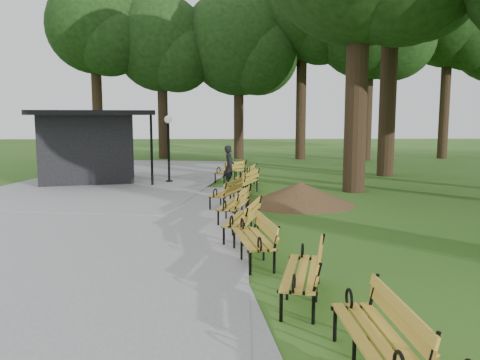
{
  "coord_description": "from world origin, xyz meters",
  "views": [
    {
      "loc": [
        -0.53,
        -7.99,
        2.83
      ],
      "look_at": [
        -0.16,
        5.0,
        1.1
      ],
      "focal_mm": 36.83,
      "sensor_mm": 36.0,
      "label": 1
    }
  ],
  "objects_px": {
    "bench_5": "(234,204)",
    "bench_2": "(302,273)",
    "bench_1": "(375,337)",
    "bench_8": "(245,176)",
    "person": "(229,166)",
    "kiosk": "(88,146)",
    "lamp_post": "(168,134)",
    "bench_3": "(253,239)",
    "bench_4": "(242,219)",
    "bench_6": "(227,193)",
    "dirt_mound": "(300,194)",
    "bench_7": "(244,182)",
    "bench_9": "(230,171)"
  },
  "relations": [
    {
      "from": "bench_5",
      "to": "bench_2",
      "type": "bearing_deg",
      "value": 23.07
    },
    {
      "from": "bench_1",
      "to": "bench_8",
      "type": "distance_m",
      "value": 14.2
    },
    {
      "from": "bench_8",
      "to": "person",
      "type": "bearing_deg",
      "value": -90.0
    },
    {
      "from": "kiosk",
      "to": "lamp_post",
      "type": "bearing_deg",
      "value": -21.1
    },
    {
      "from": "bench_3",
      "to": "bench_4",
      "type": "height_order",
      "value": "same"
    },
    {
      "from": "lamp_post",
      "to": "bench_3",
      "type": "distance_m",
      "value": 11.65
    },
    {
      "from": "bench_6",
      "to": "bench_4",
      "type": "bearing_deg",
      "value": 26.74
    },
    {
      "from": "bench_2",
      "to": "bench_3",
      "type": "height_order",
      "value": "same"
    },
    {
      "from": "kiosk",
      "to": "dirt_mound",
      "type": "xyz_separation_m",
      "value": [
        8.17,
        -5.75,
        -1.13
      ]
    },
    {
      "from": "kiosk",
      "to": "bench_7",
      "type": "relative_size",
      "value": 2.52
    },
    {
      "from": "bench_1",
      "to": "bench_6",
      "type": "bearing_deg",
      "value": -172.91
    },
    {
      "from": "bench_1",
      "to": "bench_3",
      "type": "bearing_deg",
      "value": -167.49
    },
    {
      "from": "bench_5",
      "to": "bench_8",
      "type": "height_order",
      "value": "same"
    },
    {
      "from": "bench_1",
      "to": "bench_7",
      "type": "height_order",
      "value": "same"
    },
    {
      "from": "bench_3",
      "to": "bench_1",
      "type": "bearing_deg",
      "value": 5.35
    },
    {
      "from": "kiosk",
      "to": "dirt_mound",
      "type": "bearing_deg",
      "value": -48.25
    },
    {
      "from": "dirt_mound",
      "to": "bench_3",
      "type": "bearing_deg",
      "value": -107.0
    },
    {
      "from": "kiosk",
      "to": "bench_4",
      "type": "xyz_separation_m",
      "value": [
        6.21,
        -9.83,
        -1.06
      ]
    },
    {
      "from": "bench_4",
      "to": "bench_5",
      "type": "xyz_separation_m",
      "value": [
        -0.15,
        1.87,
        0.0
      ]
    },
    {
      "from": "bench_5",
      "to": "bench_8",
      "type": "xyz_separation_m",
      "value": [
        0.55,
        6.21,
        0.0
      ]
    },
    {
      "from": "bench_5",
      "to": "bench_8",
      "type": "relative_size",
      "value": 1.0
    },
    {
      "from": "kiosk",
      "to": "bench_3",
      "type": "distance_m",
      "value": 13.33
    },
    {
      "from": "kiosk",
      "to": "bench_8",
      "type": "bearing_deg",
      "value": -27.96
    },
    {
      "from": "dirt_mound",
      "to": "bench_7",
      "type": "xyz_separation_m",
      "value": [
        -1.67,
        2.09,
        0.07
      ]
    },
    {
      "from": "lamp_post",
      "to": "bench_5",
      "type": "distance_m",
      "value": 8.07
    },
    {
      "from": "dirt_mound",
      "to": "bench_9",
      "type": "distance_m",
      "value": 6.03
    },
    {
      "from": "person",
      "to": "bench_7",
      "type": "distance_m",
      "value": 2.14
    },
    {
      "from": "bench_2",
      "to": "bench_9",
      "type": "height_order",
      "value": "same"
    },
    {
      "from": "dirt_mound",
      "to": "bench_1",
      "type": "bearing_deg",
      "value": -94.01
    },
    {
      "from": "dirt_mound",
      "to": "bench_3",
      "type": "xyz_separation_m",
      "value": [
        -1.81,
        -5.91,
        0.07
      ]
    },
    {
      "from": "lamp_post",
      "to": "bench_7",
      "type": "height_order",
      "value": "lamp_post"
    },
    {
      "from": "bench_4",
      "to": "bench_5",
      "type": "bearing_deg",
      "value": -161.13
    },
    {
      "from": "bench_1",
      "to": "bench_8",
      "type": "relative_size",
      "value": 1.0
    },
    {
      "from": "bench_2",
      "to": "bench_9",
      "type": "xyz_separation_m",
      "value": [
        -0.97,
        13.64,
        0.0
      ]
    },
    {
      "from": "bench_2",
      "to": "bench_5",
      "type": "relative_size",
      "value": 1.0
    },
    {
      "from": "kiosk",
      "to": "bench_4",
      "type": "height_order",
      "value": "kiosk"
    },
    {
      "from": "lamp_post",
      "to": "bench_4",
      "type": "xyz_separation_m",
      "value": [
        2.74,
        -9.35,
        -1.6
      ]
    },
    {
      "from": "lamp_post",
      "to": "bench_1",
      "type": "distance_m",
      "value": 16.03
    },
    {
      "from": "bench_1",
      "to": "bench_4",
      "type": "height_order",
      "value": "same"
    },
    {
      "from": "kiosk",
      "to": "bench_1",
      "type": "bearing_deg",
      "value": -78.03
    },
    {
      "from": "bench_5",
      "to": "bench_7",
      "type": "relative_size",
      "value": 1.0
    },
    {
      "from": "bench_1",
      "to": "bench_5",
      "type": "xyz_separation_m",
      "value": [
        -1.4,
        7.97,
        0.0
      ]
    },
    {
      "from": "bench_3",
      "to": "bench_8",
      "type": "height_order",
      "value": "same"
    },
    {
      "from": "dirt_mound",
      "to": "lamp_post",
      "type": "bearing_deg",
      "value": 131.77
    },
    {
      "from": "dirt_mound",
      "to": "bench_8",
      "type": "relative_size",
      "value": 1.54
    },
    {
      "from": "bench_1",
      "to": "bench_2",
      "type": "relative_size",
      "value": 1.0
    },
    {
      "from": "bench_3",
      "to": "bench_4",
      "type": "relative_size",
      "value": 1.0
    },
    {
      "from": "bench_7",
      "to": "bench_9",
      "type": "height_order",
      "value": "same"
    },
    {
      "from": "dirt_mound",
      "to": "bench_4",
      "type": "distance_m",
      "value": 4.53
    },
    {
      "from": "bench_2",
      "to": "bench_7",
      "type": "xyz_separation_m",
      "value": [
        -0.5,
        10.1,
        0.0
      ]
    }
  ]
}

